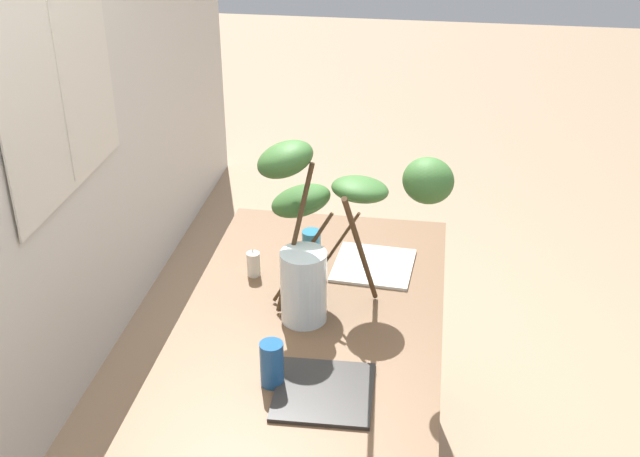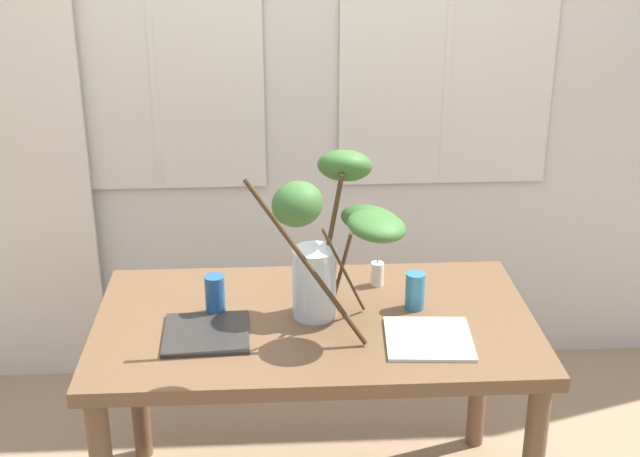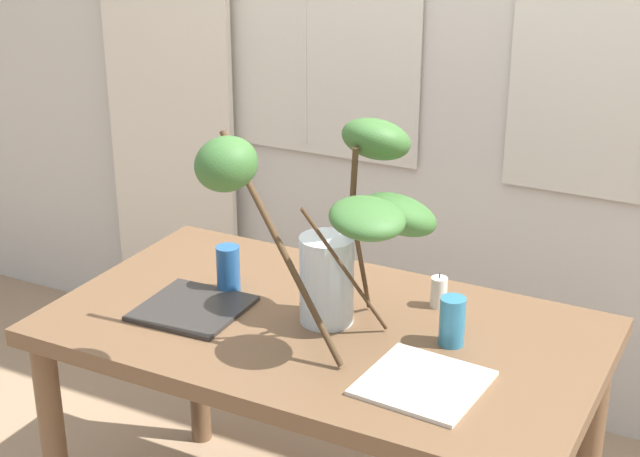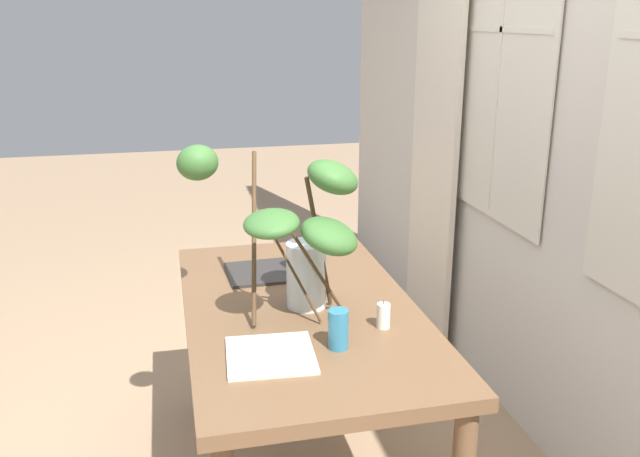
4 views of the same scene
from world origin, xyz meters
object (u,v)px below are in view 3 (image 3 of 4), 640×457
vase_with_branches (343,223)px  drinking_glass_blue_left (228,269)px  plate_square_left (193,308)px  plate_square_right (423,383)px  pillar_candle (439,292)px  dining_table (323,357)px  drinking_glass_blue_right (452,321)px

vase_with_branches → drinking_glass_blue_left: bearing=168.3°
plate_square_left → plate_square_right: size_ratio=1.00×
vase_with_branches → pillar_candle: (0.16, 0.26, -0.26)m
dining_table → plate_square_right: (0.34, -0.16, 0.10)m
pillar_candle → plate_square_right: bearing=-73.9°
drinking_glass_blue_left → drinking_glass_blue_right: 0.65m
drinking_glass_blue_left → dining_table: bearing=-9.5°
drinking_glass_blue_left → plate_square_left: (-0.02, -0.15, -0.06)m
dining_table → pillar_candle: bearing=45.3°
drinking_glass_blue_left → vase_with_branches: bearing=-11.7°
plate_square_left → drinking_glass_blue_left: bearing=81.6°
drinking_glass_blue_left → pillar_candle: 0.58m
plate_square_left → dining_table: bearing=15.0°
drinking_glass_blue_right → pillar_candle: (-0.10, 0.18, -0.02)m
drinking_glass_blue_right → plate_square_left: size_ratio=0.48×
drinking_glass_blue_left → plate_square_right: bearing=-18.0°
vase_with_branches → plate_square_right: vase_with_branches is taller
vase_with_branches → plate_square_right: bearing=-26.2°
drinking_glass_blue_left → plate_square_left: drinking_glass_blue_left is taller
drinking_glass_blue_left → plate_square_right: size_ratio=0.50×
plate_square_right → vase_with_branches: bearing=153.8°
vase_with_branches → plate_square_right: 0.43m
pillar_candle → drinking_glass_blue_right: bearing=-60.2°
vase_with_branches → pillar_candle: size_ratio=6.58×
drinking_glass_blue_left → pillar_candle: bearing=17.9°
dining_table → pillar_candle: size_ratio=14.68×
dining_table → drinking_glass_blue_left: bearing=170.5°
plate_square_left → plate_square_right: 0.69m
dining_table → drinking_glass_blue_right: drinking_glass_blue_right is taller
pillar_candle → dining_table: bearing=-134.7°
pillar_candle → drinking_glass_blue_left: bearing=-162.1°
dining_table → pillar_candle: (0.23, 0.23, 0.14)m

